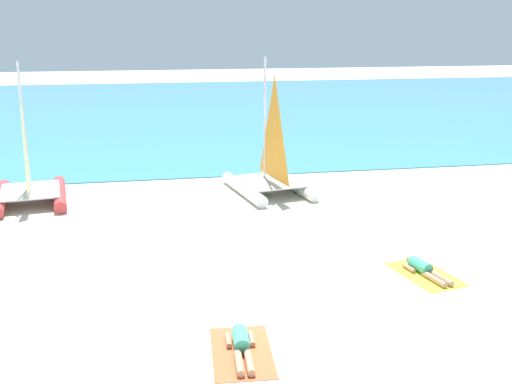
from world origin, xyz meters
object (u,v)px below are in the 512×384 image
(sunbather_left, at_px, (241,344))
(towel_right, at_px, (425,274))
(towel_left, at_px, (242,352))
(sailboat_red, at_px, (29,183))
(sunbather_right, at_px, (424,269))
(sailboat_white, at_px, (270,174))

(sunbather_left, distance_m, towel_right, 5.57)
(sunbather_left, bearing_deg, towel_left, -90.00)
(towel_left, bearing_deg, sailboat_red, 116.87)
(towel_left, bearing_deg, sunbather_left, 86.02)
(towel_right, bearing_deg, sailboat_red, 142.10)
(towel_left, relative_size, towel_right, 1.00)
(towel_left, distance_m, towel_right, 5.60)
(sunbather_left, bearing_deg, towel_right, 32.14)
(towel_left, height_order, towel_right, same)
(sailboat_red, distance_m, sunbather_right, 13.10)
(sunbather_right, bearing_deg, sailboat_white, 94.03)
(sailboat_white, distance_m, sunbather_right, 8.07)
(sailboat_white, relative_size, towel_left, 2.49)
(sailboat_red, xyz_separation_m, sunbather_left, (5.46, -10.70, -0.56))
(sunbather_left, relative_size, towel_right, 0.82)
(sailboat_white, xyz_separation_m, towel_right, (2.20, -7.81, -0.70))
(sunbather_left, xyz_separation_m, sunbather_right, (4.90, 2.69, 0.00))
(towel_left, bearing_deg, sailboat_white, 75.52)
(sailboat_white, bearing_deg, towel_right, -84.92)
(sailboat_white, xyz_separation_m, sunbather_left, (-2.71, -10.44, -0.57))
(towel_right, distance_m, sunbather_right, 0.14)
(sailboat_red, relative_size, towel_right, 2.45)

